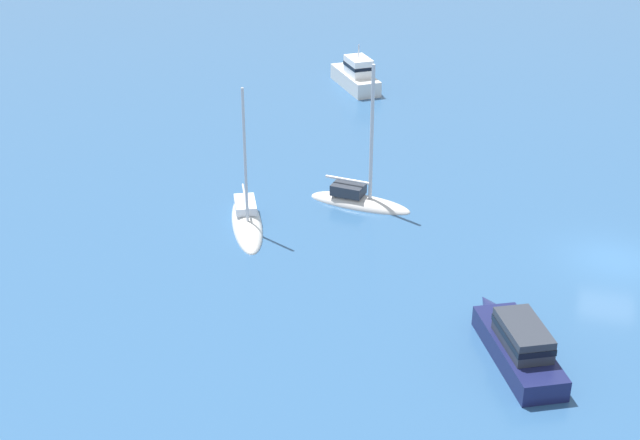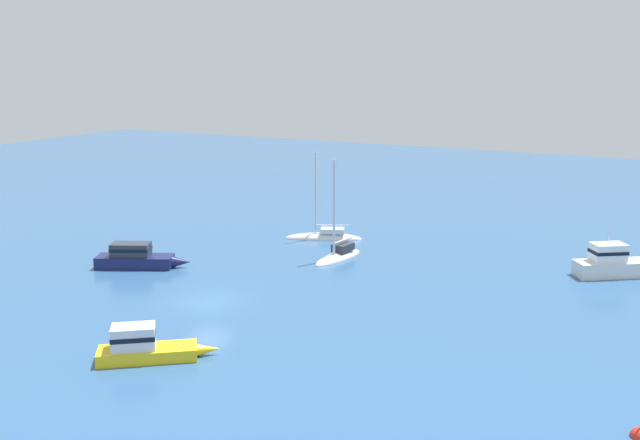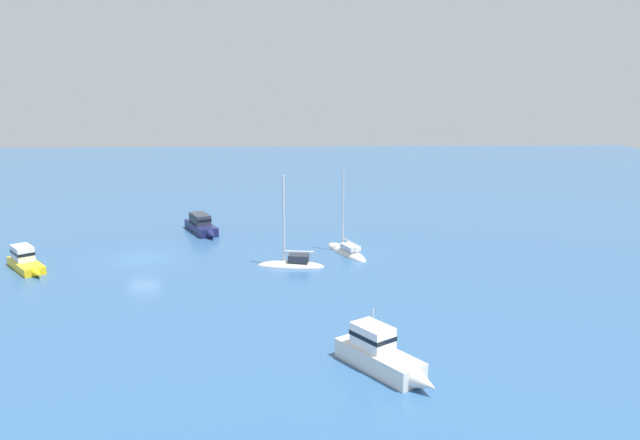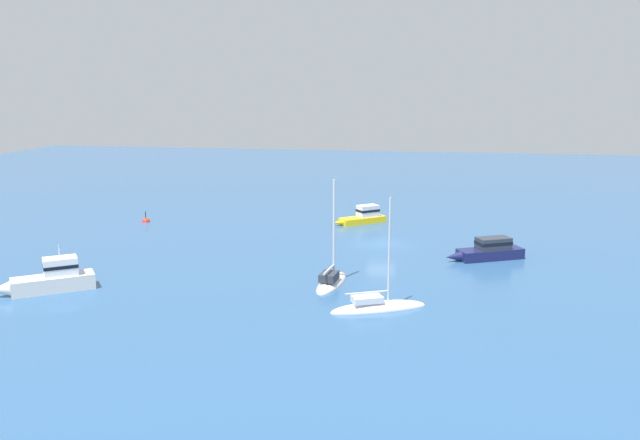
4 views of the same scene
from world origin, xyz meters
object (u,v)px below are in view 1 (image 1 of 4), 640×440
Objects in this scene: launch at (355,75)px; sloop at (359,201)px; cabin_cruiser at (517,342)px; yacht at (247,222)px.

sloop is at bearing 159.20° from launch.
cabin_cruiser is at bearing 169.03° from launch.
sloop is 1.26× the size of launch.
yacht is 1.23× the size of launch.
launch is (-4.84, 18.71, 0.67)m from sloop.
yacht is 1.17× the size of cabin_cruiser.
sloop reaches higher than yacht.
launch is at bearing 155.87° from yacht.
yacht is 15.68m from cabin_cruiser.
yacht is 22.41m from launch.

